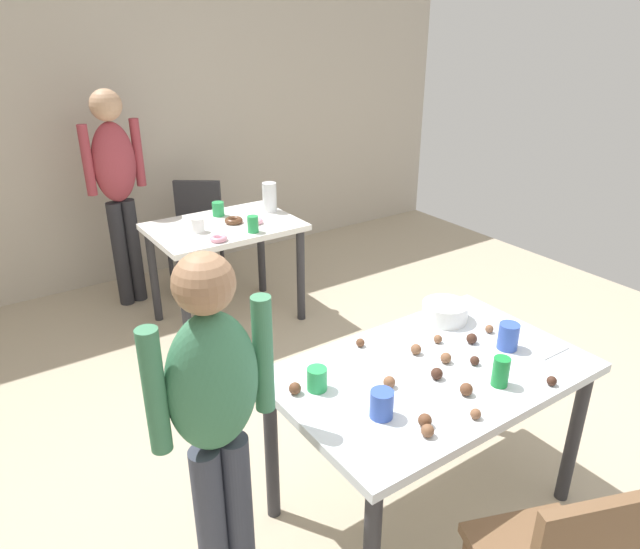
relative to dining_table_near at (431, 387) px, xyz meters
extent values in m
plane|color=tan|center=(-0.10, 0.19, -0.66)|extent=(6.40, 6.40, 0.00)
cube|color=#BCB2A3|center=(-0.10, 3.39, 0.64)|extent=(6.40, 0.10, 2.60)
cube|color=silver|center=(0.00, 0.00, 0.07)|extent=(1.29, 0.80, 0.04)
cylinder|color=#2D2D33|center=(0.58, -0.34, -0.30)|extent=(0.06, 0.06, 0.71)
cylinder|color=#2D2D33|center=(-0.58, 0.34, -0.30)|extent=(0.06, 0.06, 0.71)
cylinder|color=#2D2D33|center=(0.58, 0.34, -0.30)|extent=(0.06, 0.06, 0.71)
cube|color=white|center=(0.09, 2.14, 0.07)|extent=(1.01, 0.71, 0.04)
cylinder|color=#2D2D33|center=(-0.36, 1.85, -0.30)|extent=(0.06, 0.06, 0.71)
cylinder|color=#2D2D33|center=(0.53, 1.85, -0.30)|extent=(0.06, 0.06, 0.71)
cylinder|color=#2D2D33|center=(-0.36, 2.44, -0.30)|extent=(0.06, 0.06, 0.71)
cylinder|color=#2D2D33|center=(0.53, 2.44, -0.30)|extent=(0.06, 0.06, 0.71)
cube|color=#2D2D33|center=(0.12, 2.78, -0.23)|extent=(0.56, 0.56, 0.04)
cube|color=#2D2D33|center=(0.23, 2.93, 0.00)|extent=(0.33, 0.26, 0.42)
cylinder|color=#2D2D33|center=(0.16, 2.54, -0.45)|extent=(0.04, 0.04, 0.41)
cylinder|color=#2D2D33|center=(-0.12, 2.75, -0.45)|extent=(0.04, 0.04, 0.41)
cylinder|color=#2D2D33|center=(0.36, 2.82, -0.45)|extent=(0.04, 0.04, 0.41)
cylinder|color=#2D2D33|center=(0.09, 3.02, -0.45)|extent=(0.04, 0.04, 0.41)
cylinder|color=#383D4C|center=(-0.98, 0.09, -0.29)|extent=(0.11, 0.11, 0.73)
cylinder|color=#383D4C|center=(-0.87, 0.09, -0.29)|extent=(0.11, 0.11, 0.73)
ellipsoid|color=#3D7A56|center=(-0.92, 0.09, 0.33)|extent=(0.32, 0.20, 0.52)
sphere|color=#997051|center=(-0.92, 0.09, 0.69)|extent=(0.20, 0.20, 0.20)
cylinder|color=#3D7A56|center=(-1.11, 0.09, 0.37)|extent=(0.07, 0.07, 0.44)
cylinder|color=#3D7A56|center=(-0.73, 0.09, 0.37)|extent=(0.07, 0.07, 0.44)
cylinder|color=#28282D|center=(-0.36, 2.87, -0.24)|extent=(0.11, 0.11, 0.82)
cylinder|color=#28282D|center=(-0.47, 2.85, -0.24)|extent=(0.11, 0.11, 0.82)
ellipsoid|color=#9E3842|center=(-0.41, 2.86, 0.46)|extent=(0.35, 0.24, 0.58)
sphere|color=tan|center=(-0.41, 2.86, 0.86)|extent=(0.22, 0.22, 0.22)
cylinder|color=#9E3842|center=(-0.22, 2.89, 0.50)|extent=(0.08, 0.08, 0.50)
cylinder|color=#9E3842|center=(-0.60, 2.83, 0.50)|extent=(0.08, 0.08, 0.50)
cylinder|color=white|center=(0.35, 0.27, 0.14)|extent=(0.22, 0.22, 0.09)
cylinder|color=#198438|center=(0.13, -0.23, 0.16)|extent=(0.07, 0.07, 0.12)
cube|color=silver|center=(0.52, -0.22, 0.10)|extent=(0.17, 0.02, 0.01)
cylinder|color=green|center=(-0.48, 0.15, 0.14)|extent=(0.08, 0.08, 0.09)
cylinder|color=#3351B2|center=(0.38, -0.07, 0.15)|extent=(0.09, 0.09, 0.12)
cylinder|color=#3351B2|center=(-0.38, -0.12, 0.15)|extent=(0.09, 0.09, 0.11)
sphere|color=brown|center=(0.17, 0.14, 0.11)|extent=(0.04, 0.04, 0.04)
sphere|color=brown|center=(0.43, 0.07, 0.11)|extent=(0.04, 0.04, 0.04)
sphere|color=#3D2319|center=(0.30, -0.35, 0.11)|extent=(0.04, 0.04, 0.04)
sphere|color=#3D2319|center=(0.29, 0.05, 0.12)|extent=(0.05, 0.05, 0.05)
sphere|color=brown|center=(-0.02, -0.20, 0.12)|extent=(0.05, 0.05, 0.05)
sphere|color=#3D2319|center=(0.16, -0.08, 0.11)|extent=(0.04, 0.04, 0.04)
sphere|color=brown|center=(-0.11, -0.32, 0.11)|extent=(0.04, 0.04, 0.04)
sphere|color=#3D2319|center=(-0.04, -0.06, 0.12)|extent=(0.05, 0.05, 0.05)
sphere|color=brown|center=(-0.14, 0.31, 0.11)|extent=(0.04, 0.04, 0.04)
sphere|color=brown|center=(-0.29, -0.25, 0.12)|extent=(0.05, 0.05, 0.05)
sphere|color=brown|center=(0.02, 0.12, 0.12)|extent=(0.05, 0.05, 0.05)
sphere|color=brown|center=(-0.56, 0.17, 0.12)|extent=(0.05, 0.05, 0.05)
sphere|color=brown|center=(-0.32, -0.30, 0.12)|extent=(0.05, 0.05, 0.05)
sphere|color=brown|center=(0.08, 0.00, 0.12)|extent=(0.05, 0.05, 0.05)
sphere|color=brown|center=(-0.24, 0.00, 0.12)|extent=(0.05, 0.05, 0.05)
cylinder|color=white|center=(0.51, 2.22, 0.20)|extent=(0.11, 0.11, 0.22)
cylinder|color=green|center=(0.18, 1.89, 0.15)|extent=(0.07, 0.07, 0.11)
cylinder|color=green|center=(0.14, 2.34, 0.15)|extent=(0.09, 0.09, 0.10)
cylinder|color=white|center=(-0.12, 2.10, 0.14)|extent=(0.09, 0.09, 0.10)
torus|color=pink|center=(-0.08, 1.86, 0.11)|extent=(0.11, 0.11, 0.03)
torus|color=brown|center=(0.16, 2.13, 0.11)|extent=(0.13, 0.13, 0.04)
torus|color=pink|center=(0.28, 2.03, 0.11)|extent=(0.11, 0.11, 0.03)
camera|label=1|loc=(-1.53, -1.41, 1.42)|focal=32.51mm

